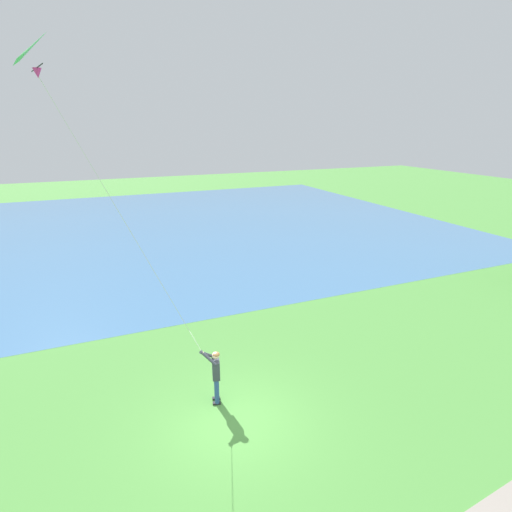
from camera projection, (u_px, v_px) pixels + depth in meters
name	position (u px, v px, depth m)	size (l,w,h in m)	color
ground_plane	(234.00, 421.00, 11.75)	(120.00, 120.00, 0.00)	#4C8E3D
lake_water	(179.00, 225.00, 34.72)	(36.00, 44.00, 0.01)	teal
person_kite_flyer	(215.00, 372.00, 12.27)	(0.51, 0.63, 1.83)	#232328
flying_kite	(51.00, 58.00, 9.30)	(1.86, 3.50, 8.30)	green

